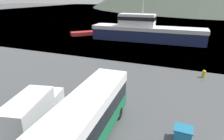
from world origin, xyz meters
TOP-DOWN VIEW (x-y plane):
  - water_surface at (0.00, 145.78)m, footprint 240.00×240.00m
  - tour_bus at (0.07, 8.47)m, footprint 2.99×10.63m
  - delivery_van at (-4.61, 8.87)m, footprint 3.39×6.56m
  - fishing_boat at (-3.84, 41.23)m, footprint 23.75×5.50m
  - storage_bin at (5.80, 11.27)m, footprint 1.21×1.05m
  - small_boat at (-19.54, 41.91)m, footprint 5.73×5.67m
  - mooring_bollard at (7.36, 23.85)m, footprint 0.46×0.46m

SIDE VIEW (x-z plane):
  - water_surface at x=0.00m, z-range 0.00..0.00m
  - small_boat at x=-19.54m, z-range 0.00..0.85m
  - mooring_bollard at x=7.36m, z-range 0.04..0.97m
  - storage_bin at x=5.80m, z-range 0.01..1.02m
  - delivery_van at x=-4.61m, z-range 0.06..2.63m
  - tour_bus at x=0.07m, z-range 0.20..3.62m
  - fishing_boat at x=-3.84m, z-range -3.84..8.21m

